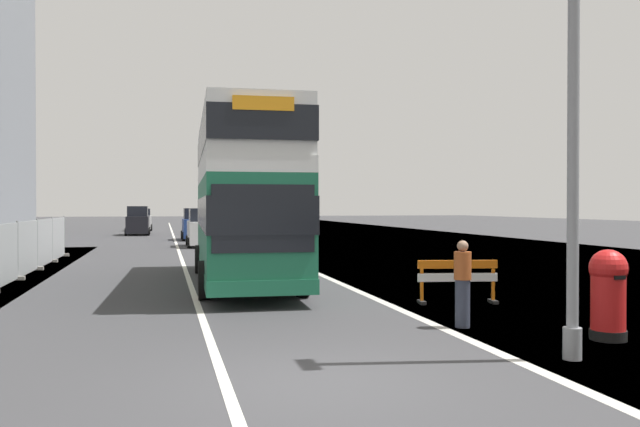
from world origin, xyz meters
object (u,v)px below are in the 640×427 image
Objects in this scene: double_decker_bus at (243,196)px; car_receding_far at (138,222)px; car_receding_mid at (196,225)px; car_far_side at (142,220)px; lamppost_foreground at (573,106)px; red_pillar_postbox at (608,290)px; pedestrian_at_kerb at (463,284)px; roadworks_barrier at (458,276)px; car_oncoming_near at (205,229)px.

car_receding_far is at bearing 97.18° from double_decker_bus.
double_decker_bus is 26.25m from car_receding_mid.
car_far_side is (-4.38, 44.31, -1.69)m from double_decker_bus.
lamppost_foreground is 37.87m from car_receding_mid.
red_pillar_postbox is (1.53, 1.17, -3.07)m from lamppost_foreground.
car_far_side is 53.35m from pedestrian_at_kerb.
double_decker_bus is 2.69× the size of car_receding_far.
lamppost_foreground reaches higher than roadworks_barrier.
double_decker_bus is at bearing -89.72° from car_receding_mid.
car_receding_far is at bearing 104.84° from car_oncoming_near.
lamppost_foreground is at bearing -71.51° from double_decker_bus.
car_receding_far is at bearing 100.04° from lamppost_foreground.
pedestrian_at_kerb reaches higher than red_pillar_postbox.
pedestrian_at_kerb reaches higher than roadworks_barrier.
red_pillar_postbox is at bearing -77.83° from car_receding_far.
car_oncoming_near is 2.50× the size of pedestrian_at_kerb.
lamppost_foreground reaches higher than red_pillar_postbox.
lamppost_foreground is at bearing -81.65° from car_far_side.
roadworks_barrier is 0.46× the size of car_receding_far.
car_receding_mid is 9.74m from car_receding_far.
lamppost_foreground is 3.62m from red_pillar_postbox.
pedestrian_at_kerb is at bearing -79.91° from car_receding_far.
car_oncoming_near is at bearing 100.93° from roadworks_barrier.
car_far_side reaches higher than pedestrian_at_kerb.
roadworks_barrier is 0.46× the size of car_receding_mid.
car_receding_mid is (-0.13, 26.20, -1.64)m from double_decker_bus.
lamppost_foreground is 4.88× the size of pedestrian_at_kerb.
double_decker_bus is 12.03m from lamppost_foreground.
car_far_side is (-8.98, 49.87, 0.32)m from roadworks_barrier.
lamppost_foreground is 47.11m from car_receding_far.
double_decker_bus reaches higher than pedestrian_at_kerb.
red_pillar_postbox is 0.40× the size of car_far_side.
car_oncoming_near is (-5.37, 28.66, 0.16)m from red_pillar_postbox.
pedestrian_at_kerb is (3.45, -34.68, -0.18)m from car_receding_mid.
lamppost_foreground reaches higher than double_decker_bus.
lamppost_foreground reaches higher than car_receding_far.
lamppost_foreground reaches higher than pedestrian_at_kerb.
car_receding_mid is 1.07× the size of car_far_side.
car_receding_far is (-4.27, 8.75, 0.05)m from car_receding_mid.
car_receding_far is (-8.20, 46.30, -2.86)m from lamppost_foreground.
car_receding_mid is 34.85m from pedestrian_at_kerb.
car_oncoming_near is at bearing 97.11° from pedestrian_at_kerb.
pedestrian_at_kerb is at bearing 139.70° from red_pillar_postbox.
car_oncoming_near is at bearing -80.46° from car_far_side.
car_far_side reaches higher than roadworks_barrier.
car_far_side is at bearing 95.64° from double_decker_bus.
double_decker_bus reaches higher than car_far_side.
double_decker_bus is 7.49m from roadworks_barrier.
car_receding_mid is (-5.46, 36.38, 0.15)m from red_pillar_postbox.
car_oncoming_near is at bearing 97.32° from lamppost_foreground.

